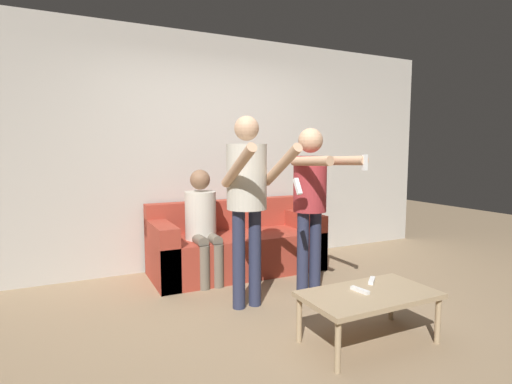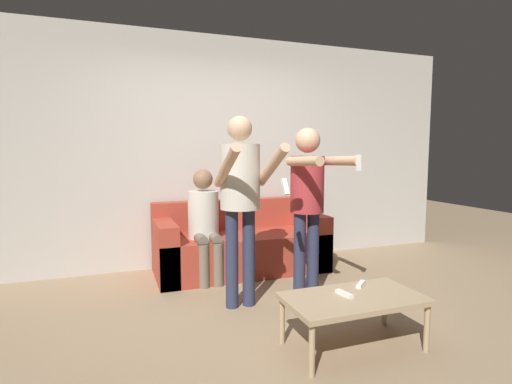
{
  "view_description": "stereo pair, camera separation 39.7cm",
  "coord_description": "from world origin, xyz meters",
  "px_view_note": "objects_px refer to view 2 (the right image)",
  "views": [
    {
      "loc": [
        -1.56,
        -2.71,
        1.37
      ],
      "look_at": [
        0.17,
        0.84,
        0.95
      ],
      "focal_mm": 28.0,
      "sensor_mm": 36.0,
      "label": 1
    },
    {
      "loc": [
        -1.19,
        -2.87,
        1.37
      ],
      "look_at": [
        0.17,
        0.84,
        0.95
      ],
      "focal_mm": 28.0,
      "sensor_mm": 36.0,
      "label": 2
    }
  ],
  "objects_px": {
    "person_standing_left": "(241,189)",
    "person_seated": "(205,219)",
    "couch": "(240,246)",
    "remote_far": "(361,284)",
    "person_standing_right": "(308,193)",
    "coffee_table": "(353,301)",
    "remote_near": "(344,294)"
  },
  "relations": [
    {
      "from": "person_seated",
      "to": "couch",
      "type": "bearing_deg",
      "value": 18.82
    },
    {
      "from": "person_seated",
      "to": "coffee_table",
      "type": "height_order",
      "value": "person_seated"
    },
    {
      "from": "person_standing_left",
      "to": "person_standing_right",
      "type": "relative_size",
      "value": 1.06
    },
    {
      "from": "couch",
      "to": "person_seated",
      "type": "height_order",
      "value": "person_seated"
    },
    {
      "from": "coffee_table",
      "to": "remote_far",
      "type": "distance_m",
      "value": 0.24
    },
    {
      "from": "couch",
      "to": "coffee_table",
      "type": "height_order",
      "value": "couch"
    },
    {
      "from": "person_standing_left",
      "to": "coffee_table",
      "type": "height_order",
      "value": "person_standing_left"
    },
    {
      "from": "couch",
      "to": "remote_far",
      "type": "distance_m",
      "value": 1.84
    },
    {
      "from": "person_standing_right",
      "to": "person_seated",
      "type": "height_order",
      "value": "person_standing_right"
    },
    {
      "from": "person_standing_right",
      "to": "remote_near",
      "type": "xyz_separation_m",
      "value": [
        -0.19,
        -0.92,
        -0.6
      ]
    },
    {
      "from": "person_standing_right",
      "to": "person_seated",
      "type": "bearing_deg",
      "value": 131.48
    },
    {
      "from": "person_standing_left",
      "to": "person_seated",
      "type": "relative_size",
      "value": 1.42
    },
    {
      "from": "person_seated",
      "to": "person_standing_left",
      "type": "bearing_deg",
      "value": -81.86
    },
    {
      "from": "couch",
      "to": "person_standing_left",
      "type": "relative_size",
      "value": 1.15
    },
    {
      "from": "person_standing_left",
      "to": "person_seated",
      "type": "xyz_separation_m",
      "value": [
        -0.12,
        0.86,
        -0.4
      ]
    },
    {
      "from": "couch",
      "to": "person_standing_right",
      "type": "bearing_deg",
      "value": -72.47
    },
    {
      "from": "person_standing_right",
      "to": "remote_far",
      "type": "distance_m",
      "value": 0.99
    },
    {
      "from": "person_standing_left",
      "to": "person_standing_right",
      "type": "height_order",
      "value": "person_standing_left"
    },
    {
      "from": "person_standing_left",
      "to": "person_standing_right",
      "type": "bearing_deg",
      "value": -0.26
    },
    {
      "from": "person_standing_right",
      "to": "remote_far",
      "type": "bearing_deg",
      "value": -87.6
    },
    {
      "from": "coffee_table",
      "to": "remote_far",
      "type": "bearing_deg",
      "value": 43.7
    },
    {
      "from": "couch",
      "to": "remote_far",
      "type": "xyz_separation_m",
      "value": [
        0.35,
        -1.81,
        0.1
      ]
    },
    {
      "from": "person_standing_left",
      "to": "coffee_table",
      "type": "bearing_deg",
      "value": -62.36
    },
    {
      "from": "couch",
      "to": "person_seated",
      "type": "bearing_deg",
      "value": -161.18
    },
    {
      "from": "person_standing_left",
      "to": "coffee_table",
      "type": "xyz_separation_m",
      "value": [
        0.5,
        -0.96,
        -0.71
      ]
    },
    {
      "from": "person_seated",
      "to": "remote_near",
      "type": "xyz_separation_m",
      "value": [
        0.57,
        -1.78,
        -0.27
      ]
    },
    {
      "from": "coffee_table",
      "to": "remote_near",
      "type": "xyz_separation_m",
      "value": [
        -0.05,
        0.04,
        0.05
      ]
    },
    {
      "from": "person_standing_right",
      "to": "remote_far",
      "type": "height_order",
      "value": "person_standing_right"
    },
    {
      "from": "person_seated",
      "to": "remote_far",
      "type": "height_order",
      "value": "person_seated"
    },
    {
      "from": "person_standing_right",
      "to": "couch",
      "type": "bearing_deg",
      "value": 107.53
    },
    {
      "from": "couch",
      "to": "person_standing_right",
      "type": "height_order",
      "value": "person_standing_right"
    },
    {
      "from": "remote_near",
      "to": "remote_far",
      "type": "height_order",
      "value": "same"
    }
  ]
}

